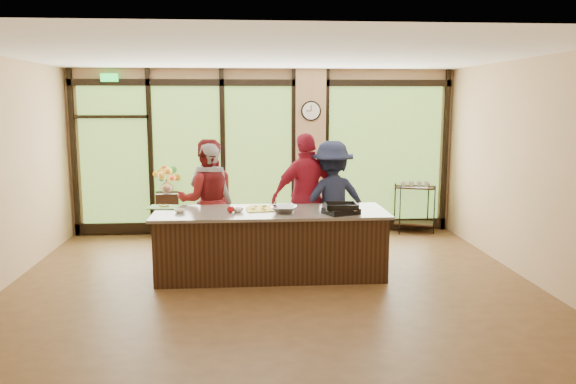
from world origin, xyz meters
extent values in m
plane|color=#4F351C|center=(0.00, 0.00, 0.00)|extent=(7.00, 7.00, 0.00)
plane|color=white|center=(0.00, 0.00, 3.00)|extent=(7.00, 7.00, 0.00)
plane|color=tan|center=(0.00, 3.00, 1.50)|extent=(7.00, 0.00, 7.00)
plane|color=tan|center=(3.50, 0.00, 1.50)|extent=(0.00, 6.00, 6.00)
cube|color=tan|center=(0.85, 2.94, 1.50)|extent=(0.55, 0.12, 3.00)
cube|color=black|center=(0.00, 2.95, 2.75)|extent=(6.90, 0.08, 0.12)
cube|color=black|center=(0.00, 2.95, 0.12)|extent=(6.90, 0.08, 0.20)
cube|color=#19D83F|center=(-2.70, 2.90, 2.83)|extent=(0.30, 0.04, 0.14)
cube|color=#366824|center=(-2.70, 2.97, 1.45)|extent=(1.20, 0.02, 2.50)
cube|color=#366824|center=(-1.40, 2.97, 1.45)|extent=(1.20, 0.02, 2.50)
cube|color=#366824|center=(-0.10, 2.97, 1.45)|extent=(1.20, 0.02, 2.50)
cube|color=#366824|center=(2.25, 2.97, 1.45)|extent=(2.10, 0.02, 2.50)
cube|color=black|center=(-3.40, 2.95, 1.50)|extent=(0.08, 0.08, 3.00)
cube|color=black|center=(-2.05, 2.95, 1.50)|extent=(0.08, 0.08, 3.00)
cube|color=black|center=(-0.75, 2.95, 1.50)|extent=(0.08, 0.08, 3.00)
cube|color=black|center=(0.55, 2.95, 1.50)|extent=(0.08, 0.08, 3.00)
cube|color=black|center=(1.15, 2.95, 1.50)|extent=(0.08, 0.08, 3.00)
cube|color=black|center=(3.40, 2.95, 1.50)|extent=(0.08, 0.08, 3.00)
cube|color=black|center=(0.00, 0.30, 0.44)|extent=(3.10, 1.00, 0.88)
cube|color=slate|center=(0.00, 0.30, 0.90)|extent=(3.20, 1.10, 0.04)
cylinder|color=black|center=(0.85, 2.87, 2.25)|extent=(0.36, 0.04, 0.36)
cylinder|color=white|center=(0.85, 2.85, 2.25)|extent=(0.31, 0.01, 0.31)
cube|color=black|center=(0.85, 2.85, 2.30)|extent=(0.01, 0.00, 0.11)
cube|color=black|center=(0.80, 2.85, 2.25)|extent=(0.09, 0.00, 0.01)
imported|color=gray|center=(-0.87, 1.12, 0.91)|extent=(0.77, 0.63, 1.82)
imported|color=maroon|center=(-0.93, 1.15, 0.93)|extent=(0.99, 0.82, 1.86)
imported|color=maroon|center=(0.59, 1.05, 0.97)|extent=(1.23, 0.80, 1.95)
imported|color=#1A203B|center=(0.97, 1.06, 0.92)|extent=(1.30, 0.91, 1.83)
cube|color=black|center=(0.94, 0.03, 0.96)|extent=(0.52, 0.47, 0.08)
imported|color=silver|center=(0.18, 0.18, 0.96)|extent=(0.42, 0.42, 0.09)
cube|color=#4E9135|center=(-1.50, 0.67, 0.93)|extent=(0.47, 0.37, 0.01)
cube|color=yellow|center=(-0.13, 0.58, 0.93)|extent=(0.42, 0.36, 0.01)
cube|color=yellow|center=(-0.15, 0.34, 0.93)|extent=(0.39, 0.32, 0.01)
imported|color=white|center=(-1.24, 0.28, 0.94)|extent=(0.19, 0.19, 0.05)
imported|color=white|center=(-0.45, 0.28, 0.94)|extent=(0.19, 0.19, 0.05)
imported|color=white|center=(0.28, 0.69, 0.94)|extent=(0.14, 0.14, 0.03)
imported|color=red|center=(-0.55, 0.22, 0.96)|extent=(0.12, 0.12, 0.08)
cube|color=black|center=(-1.75, 2.75, 0.40)|extent=(0.45, 0.45, 0.80)
imported|color=#957551|center=(-1.75, 2.75, 0.93)|extent=(0.27, 0.27, 0.25)
cube|color=black|center=(2.78, 2.75, 0.18)|extent=(0.80, 0.63, 0.03)
cube|color=black|center=(2.78, 2.75, 0.85)|extent=(0.80, 0.63, 0.03)
cylinder|color=black|center=(2.46, 2.57, 0.45)|extent=(0.02, 0.02, 0.90)
cylinder|color=black|center=(3.10, 2.57, 0.45)|extent=(0.02, 0.02, 0.90)
cylinder|color=black|center=(2.46, 2.93, 0.45)|extent=(0.02, 0.02, 0.90)
cylinder|color=black|center=(3.10, 2.93, 0.45)|extent=(0.02, 0.02, 0.90)
imported|color=silver|center=(2.56, 2.75, 0.91)|extent=(0.13, 0.13, 0.09)
imported|color=silver|center=(2.71, 2.75, 0.91)|extent=(0.13, 0.13, 0.09)
imported|color=silver|center=(2.86, 2.75, 0.91)|extent=(0.13, 0.13, 0.09)
imported|color=silver|center=(3.00, 2.75, 0.91)|extent=(0.13, 0.13, 0.09)
camera|label=1|loc=(-0.33, -7.30, 2.40)|focal=35.00mm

